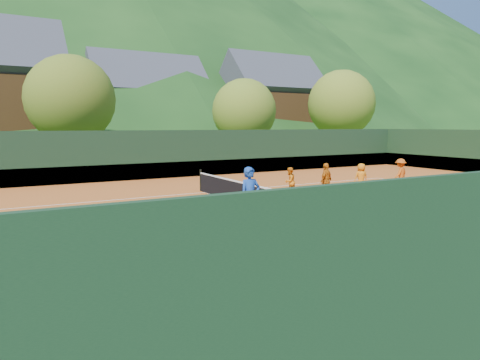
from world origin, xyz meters
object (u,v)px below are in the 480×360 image
student_b (326,181)px  chalet_right (271,109)px  chalet_mid (147,110)px  student_d (400,174)px  coach (250,198)px  ball_hopper (131,228)px  student_a (290,182)px  tennis_net (265,199)px  student_c (361,178)px

student_b → chalet_right: size_ratio=0.14×
chalet_mid → student_b: bearing=-93.5°
chalet_mid → student_d: bearing=-84.1°
student_d → coach: bearing=1.4°
ball_hopper → student_d: bearing=17.3°
coach → chalet_mid: bearing=75.8°
ball_hopper → coach: bearing=16.3°
coach → student_b: size_ratio=1.22×
student_a → chalet_right: chalet_right is taller
chalet_mid → tennis_net: bearing=-100.0°
student_c → tennis_net: 7.05m
student_b → chalet_right: bearing=-142.8°
coach → chalet_right: (21.81, 31.95, 4.25)m
coach → student_b: bearing=26.3°
tennis_net → chalet_mid: bearing=80.0°
student_d → student_c: bearing=-20.9°
student_a → tennis_net: 4.01m
chalet_mid → ball_hopper: bearing=-107.9°
coach → student_c: (8.62, 3.77, -0.27)m
coach → tennis_net: 2.71m
student_c → student_d: 2.57m
student_a → ball_hopper: student_a is taller
student_a → student_d: (6.33, -1.01, 0.12)m
coach → student_a: (4.85, 4.56, -0.31)m
student_b → tennis_net: 4.19m
student_b → ball_hopper: student_b is taller
tennis_net → chalet_right: (20.00, 30.00, 4.74)m
chalet_right → ball_hopper: bearing=-128.1°
chalet_mid → coach: bearing=-102.3°
student_a → ball_hopper: size_ratio=1.35×
coach → student_d: coach is taller
student_a → student_c: (3.77, -0.80, 0.04)m
coach → student_b: coach is taller
coach → student_b: 6.61m
student_c → chalet_right: bearing=-98.5°
coach → student_d: 11.74m
tennis_net → chalet_right: bearing=56.3°
coach → ball_hopper: (-4.18, -1.22, -0.24)m
tennis_net → coach: bearing=-132.8°
coach → ball_hopper: coach is taller
coach → tennis_net: size_ratio=0.16×
ball_hopper → tennis_net: bearing=27.9°
student_c → chalet_right: chalet_right is taller
student_a → student_c: 3.85m
student_c → student_b: bearing=29.5°
coach → tennis_net: bearing=45.2°
chalet_right → coach: bearing=-124.3°
ball_hopper → chalet_right: (25.99, 33.18, 4.49)m
coach → student_a: bearing=41.3°
tennis_net → ball_hopper: size_ratio=12.07×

